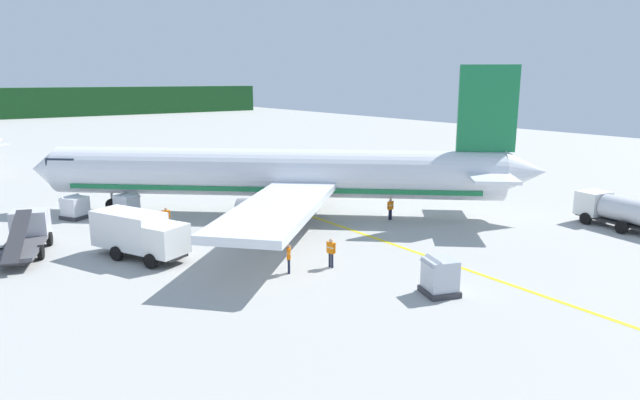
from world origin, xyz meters
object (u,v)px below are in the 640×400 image
(service_truck_pushback, at_px, (139,233))
(cargo_container_far, at_px, (127,206))
(airliner_foreground, at_px, (280,174))
(service_truck_fuel, at_px, (619,210))
(cargo_container_near, at_px, (75,208))
(cargo_container_mid, at_px, (440,277))
(service_truck_baggage, at_px, (27,233))
(crew_supervisor, at_px, (289,256))
(crew_loader_left, at_px, (166,216))
(crew_loader_right, at_px, (390,207))
(crew_marshaller, at_px, (331,250))

(service_truck_pushback, distance_m, cargo_container_far, 11.08)
(airliner_foreground, relative_size, service_truck_fuel, 5.04)
(cargo_container_near, relative_size, cargo_container_mid, 1.14)
(service_truck_fuel, bearing_deg, service_truck_baggage, 151.63)
(cargo_container_mid, bearing_deg, service_truck_pushback, 125.07)
(cargo_container_near, bearing_deg, service_truck_pushback, -85.89)
(cargo_container_far, bearing_deg, airliner_foreground, -33.00)
(cargo_container_far, xyz_separation_m, crew_supervisor, (3.41, -18.56, 0.11))
(airliner_foreground, bearing_deg, crew_loader_left, 171.16)
(airliner_foreground, distance_m, cargo_container_near, 16.50)
(service_truck_fuel, xyz_separation_m, service_truck_pushback, (-30.96, 14.01, 0.18))
(service_truck_pushback, bearing_deg, service_truck_fuel, -24.34)
(cargo_container_mid, distance_m, crew_loader_right, 15.30)
(airliner_foreground, bearing_deg, crew_marshaller, -109.14)
(service_truck_pushback, bearing_deg, airliner_foreground, 17.64)
(cargo_container_mid, relative_size, crew_loader_left, 1.32)
(crew_supervisor, bearing_deg, crew_marshaller, -13.94)
(crew_loader_left, relative_size, crew_loader_right, 0.96)
(crew_supervisor, bearing_deg, service_truck_fuel, -13.94)
(service_truck_baggage, relative_size, crew_loader_right, 4.23)
(service_truck_pushback, xyz_separation_m, crew_supervisor, (5.96, -7.80, -0.54))
(airliner_foreground, distance_m, crew_supervisor, 13.93)
(cargo_container_mid, bearing_deg, crew_marshaller, 107.15)
(service_truck_baggage, bearing_deg, cargo_container_far, 33.01)
(cargo_container_far, xyz_separation_m, crew_loader_right, (16.46, -13.02, 0.08))
(service_truck_pushback, height_order, crew_marshaller, service_truck_pushback)
(crew_loader_left, distance_m, crew_loader_right, 17.08)
(cargo_container_mid, xyz_separation_m, crew_loader_left, (-6.72, 20.46, 0.01))
(service_truck_baggage, height_order, crew_supervisor, service_truck_baggage)
(service_truck_fuel, distance_m, cargo_container_near, 41.68)
(service_truck_pushback, relative_size, crew_loader_right, 3.97)
(airliner_foreground, relative_size, crew_loader_right, 19.68)
(service_truck_baggage, height_order, crew_marshaller, service_truck_baggage)
(service_truck_baggage, relative_size, cargo_container_mid, 3.35)
(airliner_foreground, xyz_separation_m, service_truck_pushback, (-12.83, -4.08, -1.81))
(crew_marshaller, bearing_deg, cargo_container_far, 107.20)
(service_truck_fuel, distance_m, crew_loader_right, 16.76)
(service_truck_pushback, height_order, crew_supervisor, service_truck_pushback)
(cargo_container_near, relative_size, cargo_container_far, 1.07)
(cargo_container_near, distance_m, crew_loader_left, 8.73)
(service_truck_pushback, xyz_separation_m, cargo_container_mid, (10.51, -14.97, -0.62))
(service_truck_baggage, xyz_separation_m, crew_supervisor, (11.33, -13.41, -0.12))
(service_truck_fuel, relative_size, cargo_container_near, 2.72)
(cargo_container_near, bearing_deg, crew_loader_left, -57.31)
(service_truck_fuel, relative_size, crew_marshaller, 3.75)
(cargo_container_far, xyz_separation_m, crew_loader_left, (1.24, -5.27, 0.03))
(service_truck_baggage, bearing_deg, crew_supervisor, -49.81)
(service_truck_pushback, height_order, crew_loader_right, service_truck_pushback)
(cargo_container_near, relative_size, crew_marshaller, 1.38)
(cargo_container_near, relative_size, crew_supervisor, 1.39)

